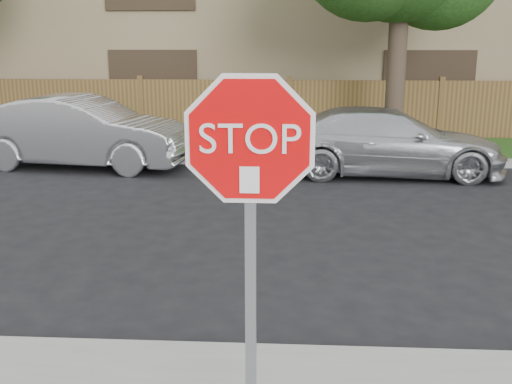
{
  "coord_description": "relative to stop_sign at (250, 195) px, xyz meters",
  "views": [
    {
      "loc": [
        0.05,
        -4.72,
        2.69
      ],
      "look_at": [
        -0.17,
        -0.9,
        1.7
      ],
      "focal_mm": 42.0,
      "sensor_mm": 36.0,
      "label": 1
    }
  ],
  "objects": [
    {
      "name": "sedan_left",
      "position": [
        -4.18,
        9.08,
        -1.07
      ],
      "size": [
        4.76,
        2.17,
        1.51
      ],
      "primitive_type": "imported",
      "rotation": [
        0.0,
        0.0,
        1.44
      ],
      "color": "#B0B1B5",
      "rests_on": "ground"
    },
    {
      "name": "far_curb",
      "position": [
        0.17,
        9.63,
        -1.75
      ],
      "size": [
        70.0,
        0.3,
        0.15
      ],
      "primitive_type": "cube",
      "color": "gray",
      "rests_on": "ground"
    },
    {
      "name": "fence",
      "position": [
        0.17,
        12.88,
        -1.03
      ],
      "size": [
        70.0,
        0.12,
        1.6
      ],
      "primitive_type": "cube",
      "color": "brown",
      "rests_on": "ground"
    },
    {
      "name": "sedan_right",
      "position": [
        2.16,
        8.75,
        -1.16
      ],
      "size": [
        4.67,
        2.04,
        1.34
      ],
      "primitive_type": "imported",
      "rotation": [
        0.0,
        0.0,
        1.53
      ],
      "color": "silver",
      "rests_on": "ground"
    },
    {
      "name": "apartment_building",
      "position": [
        0.17,
        18.48,
        1.7
      ],
      "size": [
        35.2,
        9.2,
        7.2
      ],
      "color": "#8E8058",
      "rests_on": "ground"
    },
    {
      "name": "stop_sign",
      "position": [
        0.0,
        0.0,
        0.0
      ],
      "size": [
        1.01,
        0.13,
        2.55
      ],
      "color": "gray",
      "rests_on": "sidewalk_near"
    },
    {
      "name": "grass_strip",
      "position": [
        0.17,
        11.28,
        -1.77
      ],
      "size": [
        70.0,
        3.0,
        0.12
      ],
      "primitive_type": "cube",
      "color": "#1E4714",
      "rests_on": "ground"
    },
    {
      "name": "ground",
      "position": [
        0.17,
        1.48,
        -1.83
      ],
      "size": [
        90.0,
        90.0,
        0.0
      ],
      "primitive_type": "plane",
      "color": "black",
      "rests_on": "ground"
    }
  ]
}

